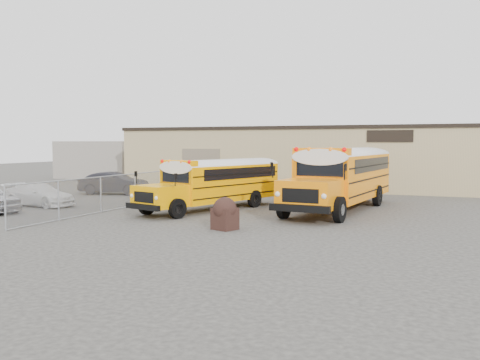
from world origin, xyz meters
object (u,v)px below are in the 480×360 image
at_px(school_bus_left, 278,175).
at_px(tarp_bundle, 225,213).
at_px(car_dark, 114,183).
at_px(car_white, 39,195).
at_px(school_bus_right, 374,168).

bearing_deg(school_bus_left, tarp_bundle, -82.43).
height_order(school_bus_left, car_dark, school_bus_left).
xyz_separation_m(school_bus_left, car_white, (-11.16, -7.74, -0.91)).
distance_m(school_bus_right, car_dark, 17.07).
xyz_separation_m(car_white, car_dark, (-0.23, 7.14, 0.13)).
distance_m(school_bus_left, car_dark, 11.43).
distance_m(school_bus_left, car_white, 13.61).
relative_size(school_bus_right, car_dark, 2.50).
bearing_deg(school_bus_left, school_bus_right, 38.17).
xyz_separation_m(tarp_bundle, car_white, (-12.63, 3.36, -0.04)).
bearing_deg(car_dark, school_bus_left, -100.64).
xyz_separation_m(school_bus_right, car_dark, (-16.41, -4.54, -1.14)).
distance_m(car_white, car_dark, 7.15).
height_order(tarp_bundle, car_dark, car_dark).
bearing_deg(school_bus_right, car_dark, -164.53).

